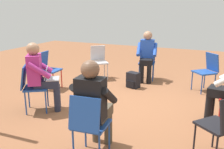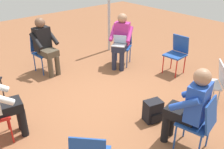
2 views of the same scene
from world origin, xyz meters
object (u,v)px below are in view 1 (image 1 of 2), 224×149
at_px(chair_northwest, 99,60).
at_px(person_with_laptop, 41,73).
at_px(person_in_blue, 147,54).
at_px(chair_west, 48,67).
at_px(chair_south, 89,122).
at_px(chair_north, 147,60).
at_px(chair_southeast, 222,123).
at_px(chair_southwest, 31,85).
at_px(person_in_black, 94,102).
at_px(chair_northeast, 207,69).
at_px(backpack_near_laptop_user, 133,81).

xyz_separation_m(chair_northwest, person_with_laptop, (0.04, -2.30, 0.20)).
bearing_deg(person_in_blue, chair_west, 27.94).
bearing_deg(person_in_blue, chair_south, 83.91).
distance_m(chair_north, person_with_laptop, 3.00).
height_order(chair_south, chair_southeast, same).
bearing_deg(chair_southwest, person_in_black, 32.90).
distance_m(chair_northeast, person_in_black, 3.37).
distance_m(chair_southwest, person_with_laptop, 0.26).
bearing_deg(person_in_blue, chair_southwest, 52.60).
bearing_deg(person_in_black, chair_northwest, 110.94).
xyz_separation_m(chair_northwest, person_in_black, (1.53, -3.12, 0.20)).
relative_size(chair_south, person_in_black, 0.69).
xyz_separation_m(chair_northeast, chair_northwest, (-2.64, -0.06, 0.00)).
relative_size(chair_southwest, chair_northeast, 1.00).
bearing_deg(chair_northwest, person_with_laptop, 51.53).
xyz_separation_m(chair_northeast, chair_southeast, (0.36, -2.71, 0.00)).
xyz_separation_m(chair_southeast, chair_northwest, (-3.00, 2.65, 0.00)).
bearing_deg(person_in_blue, chair_north, -90.00).
bearing_deg(chair_northwest, person_in_black, 76.85).
height_order(person_in_black, backpack_near_laptop_user, person_in_black).
height_order(chair_west, person_in_black, person_in_black).
bearing_deg(chair_north, backpack_near_laptop_user, 73.55).
relative_size(chair_south, chair_southwest, 1.00).
bearing_deg(backpack_near_laptop_user, chair_northeast, 15.55).
bearing_deg(person_in_black, person_in_blue, 90.44).
height_order(chair_northwest, backpack_near_laptop_user, chair_northwest).
relative_size(chair_southeast, person_with_laptop, 0.69).
distance_m(chair_south, chair_northeast, 3.51).
height_order(chair_north, person_in_black, person_in_black).
bearing_deg(chair_west, chair_northwest, 147.26).
xyz_separation_m(chair_southeast, chair_west, (-3.67, 1.42, 0.00)).
xyz_separation_m(chair_southeast, backpack_near_laptop_user, (-1.91, 2.28, -0.34)).
height_order(chair_southeast, backpack_near_laptop_user, chair_southeast).
bearing_deg(chair_southeast, person_with_laptop, 122.56).
distance_m(chair_northwest, backpack_near_laptop_user, 1.20).
relative_size(chair_northeast, chair_west, 1.00).
bearing_deg(chair_southeast, chair_southwest, 124.57).
bearing_deg(chair_northwest, chair_southeast, 99.16).
height_order(person_with_laptop, backpack_near_laptop_user, person_with_laptop).
xyz_separation_m(chair_northwest, backpack_near_laptop_user, (1.09, -0.38, -0.34)).
distance_m(chair_northeast, person_in_blue, 1.49).
bearing_deg(chair_southeast, chair_northeast, 46.78).
height_order(chair_northwest, person_with_laptop, person_with_laptop).
bearing_deg(chair_southwest, backpack_near_laptop_user, 115.97).
bearing_deg(chair_southeast, backpack_near_laptop_user, 79.34).
distance_m(person_with_laptop, backpack_near_laptop_user, 2.26).
distance_m(chair_north, chair_southwest, 3.13).
bearing_deg(person_with_laptop, chair_north, 124.56).
xyz_separation_m(chair_southwest, backpack_near_laptop_user, (1.19, 2.02, -0.34)).
bearing_deg(chair_northeast, backpack_near_laptop_user, 62.55).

